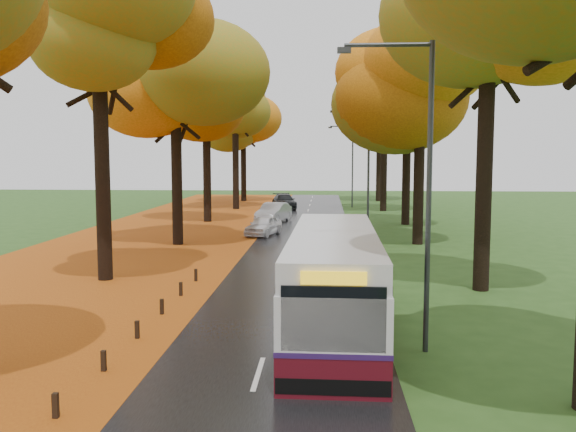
# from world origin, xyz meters

# --- Properties ---
(road) EXTENTS (6.50, 90.00, 0.04)m
(road) POSITION_xyz_m (0.00, 25.00, 0.02)
(road) COLOR black
(road) RESTS_ON ground
(centre_line) EXTENTS (0.12, 90.00, 0.01)m
(centre_line) POSITION_xyz_m (0.00, 25.00, 0.04)
(centre_line) COLOR silver
(centre_line) RESTS_ON road
(leaf_verge) EXTENTS (12.00, 90.00, 0.02)m
(leaf_verge) POSITION_xyz_m (-9.00, 25.00, 0.01)
(leaf_verge) COLOR maroon
(leaf_verge) RESTS_ON ground
(leaf_drift) EXTENTS (0.90, 90.00, 0.01)m
(leaf_drift) POSITION_xyz_m (-3.05, 25.00, 0.04)
(leaf_drift) COLOR #B35C12
(leaf_drift) RESTS_ON road
(trees_left) EXTENTS (9.20, 74.00, 13.88)m
(trees_left) POSITION_xyz_m (-7.18, 27.06, 9.53)
(trees_left) COLOR black
(trees_left) RESTS_ON ground
(trees_right) EXTENTS (9.30, 74.20, 13.96)m
(trees_right) POSITION_xyz_m (7.19, 26.91, 9.69)
(trees_right) COLOR black
(trees_right) RESTS_ON ground
(bollard_row) EXTENTS (0.11, 23.51, 0.52)m
(bollard_row) POSITION_xyz_m (-3.70, 4.70, 0.26)
(bollard_row) COLOR black
(bollard_row) RESTS_ON ground
(streetlamp_near) EXTENTS (2.45, 0.18, 8.00)m
(streetlamp_near) POSITION_xyz_m (3.95, 8.00, 4.71)
(streetlamp_near) COLOR #333538
(streetlamp_near) RESTS_ON ground
(streetlamp_mid) EXTENTS (2.45, 0.18, 8.00)m
(streetlamp_mid) POSITION_xyz_m (3.95, 30.00, 4.71)
(streetlamp_mid) COLOR #333538
(streetlamp_mid) RESTS_ON ground
(streetlamp_far) EXTENTS (2.45, 0.18, 8.00)m
(streetlamp_far) POSITION_xyz_m (3.95, 52.00, 4.71)
(streetlamp_far) COLOR #333538
(streetlamp_far) RESTS_ON ground
(bus) EXTENTS (2.67, 10.93, 2.87)m
(bus) POSITION_xyz_m (1.81, 9.95, 1.54)
(bus) COLOR #4A0B14
(bus) RESTS_ON road
(car_white) EXTENTS (2.40, 3.97, 1.26)m
(car_white) POSITION_xyz_m (-2.35, 30.51, 0.67)
(car_white) COLOR silver
(car_white) RESTS_ON road
(car_silver) EXTENTS (2.59, 4.72, 1.48)m
(car_silver) POSITION_xyz_m (-2.35, 38.04, 0.78)
(car_silver) COLOR #9EA1A6
(car_silver) RESTS_ON road
(car_dark) EXTENTS (2.86, 5.05, 1.38)m
(car_dark) POSITION_xyz_m (-2.35, 49.91, 0.73)
(car_dark) COLOR black
(car_dark) RESTS_ON road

